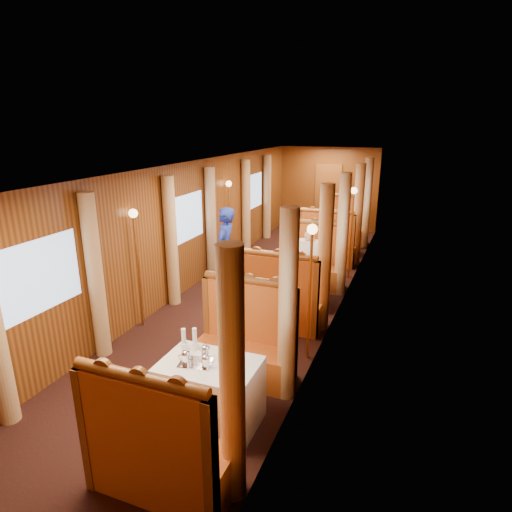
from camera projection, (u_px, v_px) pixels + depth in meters
The scene contains 47 objects.
floor at pixel (259, 298), 8.17m from camera, with size 3.00×12.00×0.01m, color black, non-canonical shape.
ceiling at pixel (259, 165), 7.42m from camera, with size 3.00×12.00×0.01m, color silver, non-canonical shape.
wall_far at pixel (328, 189), 13.13m from camera, with size 3.00×2.50×0.01m, color brown, non-canonical shape.
wall_left at pixel (187, 228), 8.31m from camera, with size 12.00×2.50×0.01m, color brown, non-canonical shape.
wall_right at pixel (341, 243), 7.27m from camera, with size 12.00×2.50×0.01m, color brown, non-canonical shape.
doorway_far at pixel (328, 197), 13.18m from camera, with size 0.80×0.04×2.00m, color brown.
table_near at pixel (210, 393), 4.68m from camera, with size 1.05×0.72×0.75m, color white.
banquette_near_fwd at pixel (158, 454), 3.76m from camera, with size 1.30×0.55×1.34m.
banquette_near_aft at pixel (245, 346), 5.57m from camera, with size 1.30×0.55×1.34m.
table_mid at pixel (297, 285), 7.80m from camera, with size 1.05×0.72×0.75m, color white.
banquette_mid_fwd at pixel (280, 303), 6.88m from camera, with size 1.30×0.55×1.34m.
banquette_mid_aft at pixel (311, 266), 8.68m from camera, with size 1.30×0.55×1.34m.
table_far at pixel (335, 238), 10.91m from camera, with size 1.05×0.72×0.75m, color white.
banquette_far_fwd at pixel (327, 247), 9.99m from camera, with size 1.30×0.55×1.34m.
banquette_far_aft at pixel (342, 228), 11.80m from camera, with size 1.30×0.55×1.34m.
tea_tray at pixel (195, 363), 4.56m from camera, with size 0.34×0.26×0.01m, color silver.
teapot_left at pixel (186, 359), 4.53m from camera, with size 0.16×0.12×0.13m, color silver, non-canonical shape.
teapot_right at pixel (206, 363), 4.47m from camera, with size 0.15×0.11×0.12m, color silver, non-canonical shape.
teapot_back at pixel (206, 354), 4.63m from camera, with size 0.16×0.12×0.13m, color silver, non-canonical shape.
fruit_plate at pixel (229, 373), 4.36m from camera, with size 0.22×0.22×0.05m.
cup_inboard at pixel (184, 342), 4.80m from camera, with size 0.08×0.08×0.26m.
cup_outboard at pixel (195, 341), 4.81m from camera, with size 0.08×0.08×0.26m.
rose_vase_mid at pixel (297, 256), 7.62m from camera, with size 0.06×0.06×0.36m.
rose_vase_far at pixel (338, 217), 10.72m from camera, with size 0.06×0.06×0.36m.
window_left_near at pixel (41, 276), 5.13m from camera, with size 1.20×0.90×0.01m, color #92ADD2, non-canonical shape.
curtain_left_near_b at pixel (95, 277), 5.87m from camera, with size 0.22×0.22×2.35m, color tan.
window_right_near at pixel (275, 314), 4.11m from camera, with size 1.20×0.90×0.01m, color #92ADD2, non-canonical shape.
curtain_right_near_a at pixel (232, 380), 3.53m from camera, with size 0.22×0.22×2.35m, color tan.
curtain_right_near_b at pixel (288, 307), 4.92m from camera, with size 0.22×0.22×2.35m, color tan.
window_left_mid at pixel (187, 218), 8.24m from camera, with size 1.20×0.90×0.01m, color #92ADD2, non-canonical shape.
curtain_left_mid_a at pixel (171, 242), 7.59m from camera, with size 0.22×0.22×2.35m, color tan.
curtain_left_mid_b at pixel (211, 223), 8.98m from camera, with size 0.22×0.22×2.35m, color tan.
window_right_mid at pixel (341, 231), 7.22m from camera, with size 1.20×0.90×0.01m, color #92ADD2, non-canonical shape.
curtain_right_mid_a at pixel (324, 259), 6.64m from camera, with size 0.22×0.22×2.35m, color tan.
curtain_right_mid_b at pixel (342, 235), 8.03m from camera, with size 0.22×0.22×2.35m, color tan.
window_left_far at pixel (254, 191), 11.36m from camera, with size 1.20×0.90×0.01m, color #92ADD2, non-canonical shape.
curtain_left_far_a at pixel (246, 207), 10.71m from camera, with size 0.22×0.22×2.35m, color tan.
curtain_left_far_b at pixel (267, 197), 12.10m from camera, with size 0.22×0.22×2.35m, color tan.
window_right_far at pixel (368, 198), 10.33m from camera, with size 1.20×0.90×0.01m, color #92ADD2, non-canonical shape.
curtain_right_far_a at pixel (358, 215), 9.76m from camera, with size 0.22×0.22×2.35m, color tan.
curtain_right_far_b at pixel (367, 204), 11.15m from camera, with size 0.22×0.22×2.35m, color tan.
sconce_left_fore at pixel (136, 245), 6.67m from camera, with size 0.14×0.14×1.95m.
sconce_right_fore at pixel (311, 265), 5.71m from camera, with size 0.14×0.14×1.95m.
sconce_left_aft at pixel (229, 205), 9.79m from camera, with size 0.14×0.14×1.95m.
sconce_right_aft at pixel (352, 215), 8.83m from camera, with size 0.14×0.14×1.95m.
steward at pixel (225, 250), 8.27m from camera, with size 0.61×0.40×1.68m, color navy.
passenger at pixel (308, 255), 8.33m from camera, with size 0.40×0.44×0.76m.
Camera 1 is at (2.67, -7.06, 3.22)m, focal length 30.00 mm.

